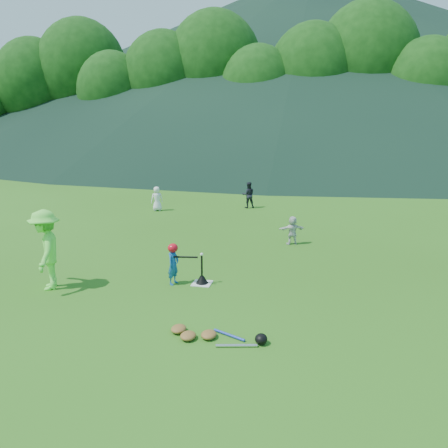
# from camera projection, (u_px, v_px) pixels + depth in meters

# --- Properties ---
(ground) EXTENTS (120.00, 120.00, 0.00)m
(ground) POSITION_uv_depth(u_px,v_px,m) (202.00, 284.00, 10.48)
(ground) COLOR #2C5E15
(ground) RESTS_ON ground
(home_plate) EXTENTS (0.45, 0.45, 0.02)m
(home_plate) POSITION_uv_depth(u_px,v_px,m) (202.00, 283.00, 10.48)
(home_plate) COLOR silver
(home_plate) RESTS_ON ground
(baseball) EXTENTS (0.08, 0.08, 0.08)m
(baseball) POSITION_uv_depth(u_px,v_px,m) (202.00, 254.00, 10.31)
(baseball) COLOR white
(baseball) RESTS_ON batting_tee
(batter_child) EXTENTS (0.31, 0.40, 0.97)m
(batter_child) POSITION_uv_depth(u_px,v_px,m) (173.00, 264.00, 10.37)
(batter_child) COLOR #1756A1
(batter_child) RESTS_ON ground
(adult_coach) EXTENTS (1.14, 1.39, 1.86)m
(adult_coach) POSITION_uv_depth(u_px,v_px,m) (46.00, 250.00, 9.99)
(adult_coach) COLOR #6BF648
(adult_coach) RESTS_ON ground
(fielder_a) EXTENTS (0.62, 0.57, 1.06)m
(fielder_a) POSITION_uv_depth(u_px,v_px,m) (157.00, 199.00, 18.93)
(fielder_a) COLOR white
(fielder_a) RESTS_ON ground
(fielder_b) EXTENTS (0.67, 0.59, 1.17)m
(fielder_b) POSITION_uv_depth(u_px,v_px,m) (248.00, 195.00, 19.56)
(fielder_b) COLOR black
(fielder_b) RESTS_ON ground
(fielder_d) EXTENTS (0.88, 0.56, 0.91)m
(fielder_d) POSITION_uv_depth(u_px,v_px,m) (292.00, 230.00, 13.76)
(fielder_d) COLOR silver
(fielder_d) RESTS_ON ground
(batting_tee) EXTENTS (0.30, 0.30, 0.68)m
(batting_tee) POSITION_uv_depth(u_px,v_px,m) (202.00, 279.00, 10.45)
(batting_tee) COLOR black
(batting_tee) RESTS_ON home_plate
(batter_gear) EXTENTS (0.73, 0.26, 0.34)m
(batter_gear) POSITION_uv_depth(u_px,v_px,m) (174.00, 249.00, 10.27)
(batter_gear) COLOR red
(batter_gear) RESTS_ON ground
(equipment_pile) EXTENTS (1.80, 0.63, 0.19)m
(equipment_pile) POSITION_uv_depth(u_px,v_px,m) (209.00, 335.00, 7.83)
(equipment_pile) COLOR olive
(equipment_pile) RESTS_ON ground
(outfield_fence) EXTENTS (70.07, 0.08, 1.33)m
(outfield_fence) POSITION_uv_depth(u_px,v_px,m) (288.00, 159.00, 36.96)
(outfield_fence) COLOR gray
(outfield_fence) RESTS_ON ground
(tree_line) EXTENTS (70.04, 11.40, 14.82)m
(tree_line) POSITION_uv_depth(u_px,v_px,m) (297.00, 73.00, 40.74)
(tree_line) COLOR #382314
(tree_line) RESTS_ON ground
(distant_hills) EXTENTS (155.00, 140.00, 32.00)m
(distant_hills) POSITION_uv_depth(u_px,v_px,m) (271.00, 63.00, 86.44)
(distant_hills) COLOR black
(distant_hills) RESTS_ON ground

